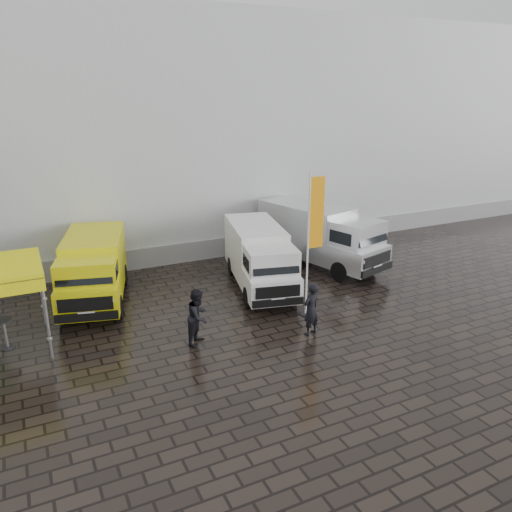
{
  "coord_description": "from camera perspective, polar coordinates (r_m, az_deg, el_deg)",
  "views": [
    {
      "loc": [
        -9.18,
        -14.99,
        8.19
      ],
      "look_at": [
        -0.84,
        2.2,
        1.85
      ],
      "focal_mm": 35.0,
      "sensor_mm": 36.0,
      "label": 1
    }
  ],
  "objects": [
    {
      "name": "ground",
      "position": [
        19.39,
        5.11,
        -6.71
      ],
      "size": [
        120.0,
        120.0,
        0.0
      ],
      "primitive_type": "plane",
      "color": "black",
      "rests_on": "ground"
    },
    {
      "name": "exhibition_hall",
      "position": [
        33.01,
        -6.23,
        14.44
      ],
      "size": [
        44.0,
        16.0,
        12.0
      ],
      "primitive_type": "cube",
      "color": "silver",
      "rests_on": "ground"
    },
    {
      "name": "hall_plinth",
      "position": [
        26.65,
        0.09,
        1.58
      ],
      "size": [
        44.0,
        0.15,
        1.0
      ],
      "primitive_type": "cube",
      "color": "gray",
      "rests_on": "ground"
    },
    {
      "name": "van_yellow",
      "position": [
        21.01,
        -18.04,
        -1.68
      ],
      "size": [
        3.58,
        6.09,
        2.64
      ],
      "primitive_type": null,
      "rotation": [
        0.0,
        0.0,
        -0.26
      ],
      "color": "yellow",
      "rests_on": "ground"
    },
    {
      "name": "van_white",
      "position": [
        21.42,
        0.42,
        -0.35
      ],
      "size": [
        3.38,
        6.4,
        2.64
      ],
      "primitive_type": null,
      "rotation": [
        0.0,
        0.0,
        -0.23
      ],
      "color": "white",
      "rests_on": "ground"
    },
    {
      "name": "van_silver",
      "position": [
        24.47,
        7.37,
        2.2
      ],
      "size": [
        3.92,
        7.03,
        2.9
      ],
      "primitive_type": null,
      "rotation": [
        0.0,
        0.0,
        0.27
      ],
      "color": "silver",
      "rests_on": "ground"
    },
    {
      "name": "flagpole",
      "position": [
        18.49,
        6.48,
        2.31
      ],
      "size": [
        0.88,
        0.5,
        5.52
      ],
      "color": "black",
      "rests_on": "ground"
    },
    {
      "name": "cocktail_table",
      "position": [
        18.7,
        -26.69,
        -7.95
      ],
      "size": [
        0.6,
        0.6,
        1.05
      ],
      "primitive_type": "cylinder",
      "color": "black",
      "rests_on": "ground"
    },
    {
      "name": "wheelie_bin",
      "position": [
        27.44,
        5.59,
        2.0
      ],
      "size": [
        0.63,
        0.63,
        1.01
      ],
      "primitive_type": "cube",
      "rotation": [
        0.0,
        0.0,
        0.04
      ],
      "color": "black",
      "rests_on": "ground"
    },
    {
      "name": "person_front",
      "position": [
        17.57,
        6.31,
        -6.06
      ],
      "size": [
        0.81,
        0.65,
        1.92
      ],
      "primitive_type": "imported",
      "rotation": [
        0.0,
        0.0,
        3.45
      ],
      "color": "black",
      "rests_on": "ground"
    },
    {
      "name": "person_tent",
      "position": [
        17.01,
        -6.62,
        -6.88
      ],
      "size": [
        1.19,
        1.19,
        1.95
      ],
      "primitive_type": "imported",
      "rotation": [
        0.0,
        0.0,
        0.77
      ],
      "color": "black",
      "rests_on": "ground"
    }
  ]
}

